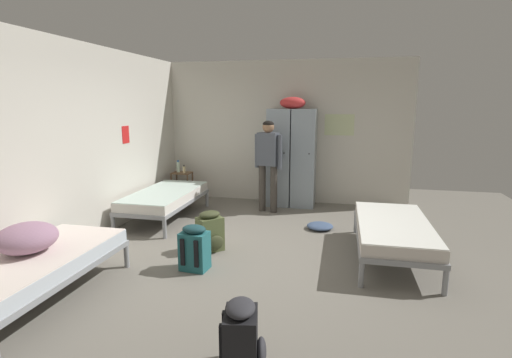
{
  "coord_description": "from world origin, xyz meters",
  "views": [
    {
      "loc": [
        1.11,
        -4.7,
        1.96
      ],
      "look_at": [
        0.0,
        0.29,
        0.95
      ],
      "focal_mm": 27.1,
      "sensor_mm": 36.0,
      "label": 1
    }
  ],
  "objects_px": {
    "bed_left_rear": "(165,197)",
    "backpack_teal": "(195,248)",
    "person_traveler": "(268,158)",
    "backpack_olive": "(210,232)",
    "water_bottle": "(178,167)",
    "shelf_unit": "(182,183)",
    "clothes_pile_denim": "(320,226)",
    "bed_right": "(393,229)",
    "bedding_heap": "(27,238)",
    "locker_bank": "(292,156)",
    "lotion_bottle": "(184,169)",
    "bed_left_front": "(37,265)",
    "backpack_black": "(242,338)"
  },
  "relations": [
    {
      "from": "backpack_teal",
      "to": "shelf_unit",
      "type": "bearing_deg",
      "value": 115.58
    },
    {
      "from": "backpack_olive",
      "to": "bed_right",
      "type": "bearing_deg",
      "value": 6.39
    },
    {
      "from": "bed_right",
      "to": "backpack_olive",
      "type": "relative_size",
      "value": 3.45
    },
    {
      "from": "shelf_unit",
      "to": "bed_left_rear",
      "type": "bearing_deg",
      "value": -79.19
    },
    {
      "from": "person_traveler",
      "to": "water_bottle",
      "type": "bearing_deg",
      "value": 165.57
    },
    {
      "from": "bed_left_rear",
      "to": "backpack_olive",
      "type": "height_order",
      "value": "backpack_olive"
    },
    {
      "from": "locker_bank",
      "to": "bed_right",
      "type": "height_order",
      "value": "locker_bank"
    },
    {
      "from": "bed_right",
      "to": "bed_left_rear",
      "type": "xyz_separation_m",
      "value": [
        -3.59,
        0.96,
        0.0
      ]
    },
    {
      "from": "backpack_olive",
      "to": "bed_left_front",
      "type": "bearing_deg",
      "value": -126.67
    },
    {
      "from": "locker_bank",
      "to": "clothes_pile_denim",
      "type": "height_order",
      "value": "locker_bank"
    },
    {
      "from": "bed_left_front",
      "to": "water_bottle",
      "type": "xyz_separation_m",
      "value": [
        -0.33,
        4.21,
        0.3
      ]
    },
    {
      "from": "locker_bank",
      "to": "shelf_unit",
      "type": "bearing_deg",
      "value": -177.97
    },
    {
      "from": "backpack_teal",
      "to": "backpack_olive",
      "type": "height_order",
      "value": "same"
    },
    {
      "from": "shelf_unit",
      "to": "lotion_bottle",
      "type": "xyz_separation_m",
      "value": [
        0.07,
        -0.04,
        0.3
      ]
    },
    {
      "from": "shelf_unit",
      "to": "clothes_pile_denim",
      "type": "bearing_deg",
      "value": -24.3
    },
    {
      "from": "shelf_unit",
      "to": "clothes_pile_denim",
      "type": "height_order",
      "value": "shelf_unit"
    },
    {
      "from": "shelf_unit",
      "to": "bedding_heap",
      "type": "bearing_deg",
      "value": -88.3
    },
    {
      "from": "locker_bank",
      "to": "backpack_olive",
      "type": "distance_m",
      "value": 2.81
    },
    {
      "from": "bed_left_rear",
      "to": "lotion_bottle",
      "type": "bearing_deg",
      "value": 98.07
    },
    {
      "from": "bed_right",
      "to": "water_bottle",
      "type": "xyz_separation_m",
      "value": [
        -3.92,
        2.29,
        0.3
      ]
    },
    {
      "from": "bed_left_rear",
      "to": "bed_left_front",
      "type": "bearing_deg",
      "value": -90.0
    },
    {
      "from": "bed_left_rear",
      "to": "backpack_teal",
      "type": "xyz_separation_m",
      "value": [
        1.25,
        -1.82,
        -0.12
      ]
    },
    {
      "from": "backpack_olive",
      "to": "locker_bank",
      "type": "bearing_deg",
      "value": 74.01
    },
    {
      "from": "locker_bank",
      "to": "backpack_teal",
      "type": "relative_size",
      "value": 3.76
    },
    {
      "from": "water_bottle",
      "to": "backpack_olive",
      "type": "xyz_separation_m",
      "value": [
        1.56,
        -2.55,
        -0.42
      ]
    },
    {
      "from": "water_bottle",
      "to": "lotion_bottle",
      "type": "relative_size",
      "value": 1.52
    },
    {
      "from": "backpack_olive",
      "to": "bed_left_rear",
      "type": "bearing_deg",
      "value": 135.26
    },
    {
      "from": "shelf_unit",
      "to": "bed_right",
      "type": "distance_m",
      "value": 4.46
    },
    {
      "from": "locker_bank",
      "to": "shelf_unit",
      "type": "distance_m",
      "value": 2.32
    },
    {
      "from": "person_traveler",
      "to": "clothes_pile_denim",
      "type": "xyz_separation_m",
      "value": [
        0.99,
        -0.81,
        -0.95
      ]
    },
    {
      "from": "locker_bank",
      "to": "water_bottle",
      "type": "height_order",
      "value": "locker_bank"
    },
    {
      "from": "lotion_bottle",
      "to": "clothes_pile_denim",
      "type": "distance_m",
      "value": 3.13
    },
    {
      "from": "bedding_heap",
      "to": "person_traveler",
      "type": "xyz_separation_m",
      "value": [
        1.76,
        3.65,
        0.36
      ]
    },
    {
      "from": "water_bottle",
      "to": "bed_left_rear",
      "type": "bearing_deg",
      "value": -76.06
    },
    {
      "from": "person_traveler",
      "to": "backpack_olive",
      "type": "height_order",
      "value": "person_traveler"
    },
    {
      "from": "person_traveler",
      "to": "backpack_olive",
      "type": "distance_m",
      "value": 2.21
    },
    {
      "from": "water_bottle",
      "to": "backpack_black",
      "type": "height_order",
      "value": "water_bottle"
    },
    {
      "from": "water_bottle",
      "to": "backpack_teal",
      "type": "distance_m",
      "value": 3.55
    },
    {
      "from": "lotion_bottle",
      "to": "bedding_heap",
      "type": "bearing_deg",
      "value": -89.26
    },
    {
      "from": "shelf_unit",
      "to": "backpack_olive",
      "type": "relative_size",
      "value": 1.04
    },
    {
      "from": "shelf_unit",
      "to": "bedding_heap",
      "type": "height_order",
      "value": "bedding_heap"
    },
    {
      "from": "locker_bank",
      "to": "clothes_pile_denim",
      "type": "xyz_separation_m",
      "value": [
        0.64,
        -1.38,
        -0.92
      ]
    },
    {
      "from": "backpack_olive",
      "to": "clothes_pile_denim",
      "type": "relative_size",
      "value": 1.33
    },
    {
      "from": "water_bottle",
      "to": "person_traveler",
      "type": "bearing_deg",
      "value": -14.43
    },
    {
      "from": "shelf_unit",
      "to": "backpack_teal",
      "type": "xyz_separation_m",
      "value": [
        1.5,
        -3.13,
        -0.09
      ]
    },
    {
      "from": "person_traveler",
      "to": "backpack_olive",
      "type": "xyz_separation_m",
      "value": [
        -0.4,
        -2.05,
        -0.74
      ]
    },
    {
      "from": "bed_right",
      "to": "lotion_bottle",
      "type": "bearing_deg",
      "value": 149.4
    },
    {
      "from": "bedding_heap",
      "to": "locker_bank",
      "type": "bearing_deg",
      "value": 63.44
    },
    {
      "from": "locker_bank",
      "to": "bed_right",
      "type": "bearing_deg",
      "value": -55.62
    },
    {
      "from": "bed_right",
      "to": "bedding_heap",
      "type": "height_order",
      "value": "bedding_heap"
    }
  ]
}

